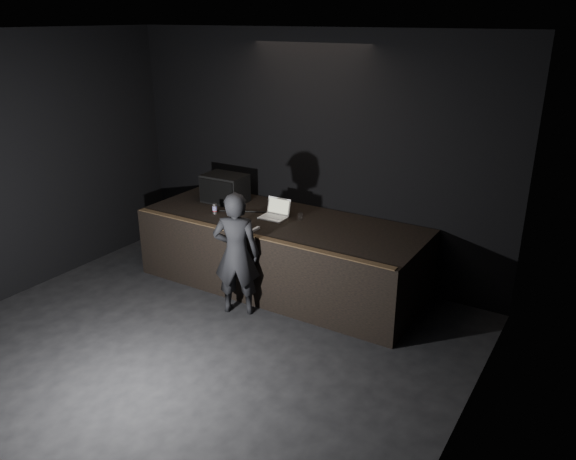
% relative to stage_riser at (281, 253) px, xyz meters
% --- Properties ---
extents(ground, '(7.00, 7.00, 0.00)m').
position_rel_stage_riser_xyz_m(ground, '(0.00, -2.73, -0.50)').
color(ground, black).
rests_on(ground, ground).
extents(room_walls, '(6.10, 7.10, 3.52)m').
position_rel_stage_riser_xyz_m(room_walls, '(0.00, -2.73, 1.52)').
color(room_walls, black).
rests_on(room_walls, ground).
extents(stage_riser, '(4.00, 1.50, 1.00)m').
position_rel_stage_riser_xyz_m(stage_riser, '(0.00, 0.00, 0.00)').
color(stage_riser, black).
rests_on(stage_riser, ground).
extents(riser_lip, '(3.92, 0.10, 0.01)m').
position_rel_stage_riser_xyz_m(riser_lip, '(0.00, -0.71, 0.51)').
color(riser_lip, brown).
rests_on(riser_lip, stage_riser).
extents(stage_monitor, '(0.65, 0.48, 0.42)m').
position_rel_stage_riser_xyz_m(stage_monitor, '(-1.14, 0.22, 0.71)').
color(stage_monitor, black).
rests_on(stage_monitor, stage_riser).
extents(cable, '(0.91, 0.48, 0.02)m').
position_rel_stage_riser_xyz_m(cable, '(-0.57, 0.01, 0.51)').
color(cable, black).
rests_on(cable, stage_riser).
extents(laptop, '(0.37, 0.33, 0.25)m').
position_rel_stage_riser_xyz_m(laptop, '(-0.13, 0.05, 0.56)').
color(laptop, white).
rests_on(laptop, stage_riser).
extents(beer_can, '(0.06, 0.06, 0.15)m').
position_rel_stage_riser_xyz_m(beer_can, '(-0.93, -0.29, 0.58)').
color(beer_can, silver).
rests_on(beer_can, stage_riser).
extents(plastic_cup, '(0.08, 0.08, 0.09)m').
position_rel_stage_riser_xyz_m(plastic_cup, '(0.22, 0.13, 0.55)').
color(plastic_cup, white).
rests_on(plastic_cup, stage_riser).
extents(wii_remote, '(0.04, 0.17, 0.03)m').
position_rel_stage_riser_xyz_m(wii_remote, '(-0.07, -0.54, 0.52)').
color(wii_remote, white).
rests_on(wii_remote, stage_riser).
extents(person, '(0.70, 0.60, 1.63)m').
position_rel_stage_riser_xyz_m(person, '(-0.07, -0.95, 0.32)').
color(person, black).
rests_on(person, ground).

